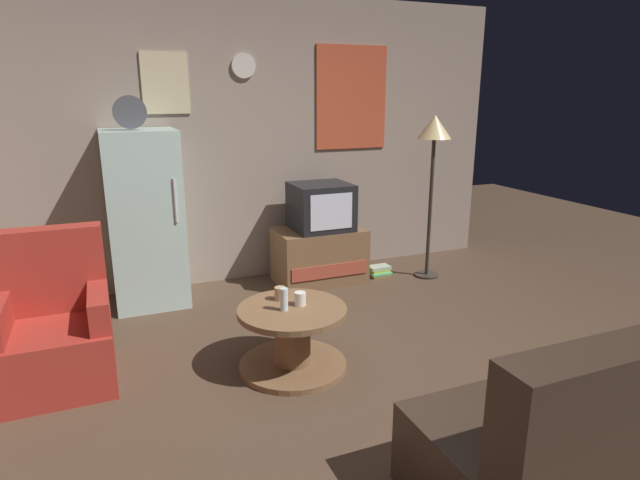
# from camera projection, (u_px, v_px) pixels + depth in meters

# --- Properties ---
(ground_plane) EXTENTS (12.00, 12.00, 0.00)m
(ground_plane) POSITION_uv_depth(u_px,v_px,m) (366.00, 395.00, 3.25)
(ground_plane) COLOR #4C3828
(wall_with_art) EXTENTS (5.20, 0.12, 2.67)m
(wall_with_art) POSITION_uv_depth(u_px,v_px,m) (252.00, 141.00, 5.08)
(wall_with_art) COLOR gray
(wall_with_art) RESTS_ON ground_plane
(fridge) EXTENTS (0.60, 0.62, 1.77)m
(fridge) POSITION_uv_depth(u_px,v_px,m) (145.00, 219.00, 4.52)
(fridge) COLOR silver
(fridge) RESTS_ON ground_plane
(tv_stand) EXTENTS (0.84, 0.53, 0.53)m
(tv_stand) POSITION_uv_depth(u_px,v_px,m) (319.00, 255.00, 5.16)
(tv_stand) COLOR brown
(tv_stand) RESTS_ON ground_plane
(crt_tv) EXTENTS (0.54, 0.51, 0.44)m
(crt_tv) POSITION_uv_depth(u_px,v_px,m) (321.00, 207.00, 5.04)
(crt_tv) COLOR black
(crt_tv) RESTS_ON tv_stand
(standing_lamp) EXTENTS (0.32, 0.32, 1.59)m
(standing_lamp) POSITION_uv_depth(u_px,v_px,m) (434.00, 140.00, 5.01)
(standing_lamp) COLOR #332D28
(standing_lamp) RESTS_ON ground_plane
(coffee_table) EXTENTS (0.72, 0.72, 0.43)m
(coffee_table) POSITION_uv_depth(u_px,v_px,m) (293.00, 338.00, 3.52)
(coffee_table) COLOR brown
(coffee_table) RESTS_ON ground_plane
(wine_glass) EXTENTS (0.05, 0.05, 0.15)m
(wine_glass) POSITION_uv_depth(u_px,v_px,m) (284.00, 299.00, 3.41)
(wine_glass) COLOR silver
(wine_glass) RESTS_ON coffee_table
(mug_ceramic_white) EXTENTS (0.08, 0.08, 0.09)m
(mug_ceramic_white) POSITION_uv_depth(u_px,v_px,m) (300.00, 299.00, 3.50)
(mug_ceramic_white) COLOR silver
(mug_ceramic_white) RESTS_ON coffee_table
(mug_ceramic_tan) EXTENTS (0.08, 0.08, 0.09)m
(mug_ceramic_tan) POSITION_uv_depth(u_px,v_px,m) (280.00, 294.00, 3.59)
(mug_ceramic_tan) COLOR tan
(mug_ceramic_tan) RESTS_ON coffee_table
(armchair) EXTENTS (0.68, 0.68, 0.96)m
(armchair) POSITION_uv_depth(u_px,v_px,m) (54.00, 331.00, 3.35)
(armchair) COLOR #A52D23
(armchair) RESTS_ON ground_plane
(couch) EXTENTS (1.70, 0.80, 0.92)m
(couch) POSITION_uv_depth(u_px,v_px,m) (611.00, 433.00, 2.38)
(couch) COLOR #38281E
(couch) RESTS_ON ground_plane
(book_stack) EXTENTS (0.22, 0.17, 0.10)m
(book_stack) POSITION_uv_depth(u_px,v_px,m) (379.00, 271.00, 5.36)
(book_stack) COLOR olive
(book_stack) RESTS_ON ground_plane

